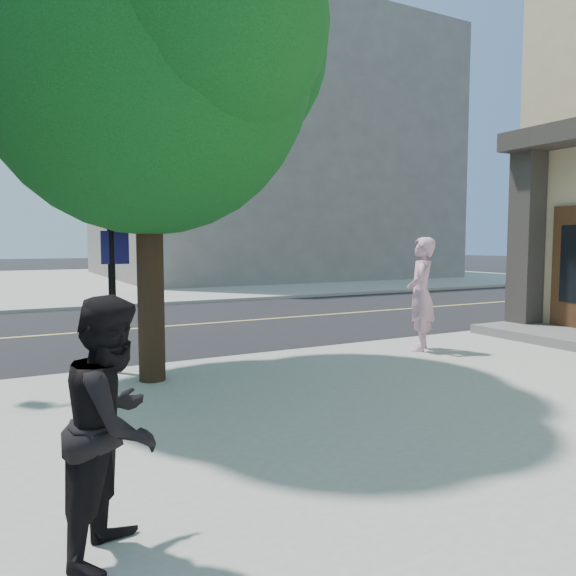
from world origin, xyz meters
TOP-DOWN VIEW (x-y plane):
  - ground at (0.00, 0.00)m, footprint 140.00×140.00m
  - road_ew at (0.00, 4.50)m, footprint 140.00×9.00m
  - sidewalk_ne at (13.50, 21.50)m, footprint 29.00×25.00m
  - filler_ne at (14.00, 22.00)m, footprint 18.00×16.00m
  - man_on_phone at (6.13, -1.15)m, footprint 0.87×0.86m
  - pedestrian at (0.00, -5.20)m, footprint 0.94×0.99m
  - street_tree at (1.43, -1.02)m, footprint 5.61×5.10m

SIDE VIEW (x-z plane):
  - ground at x=0.00m, z-range 0.00..0.00m
  - road_ew at x=0.00m, z-range 0.00..0.01m
  - sidewalk_ne at x=13.50m, z-range 0.00..0.12m
  - pedestrian at x=0.00m, z-range 0.12..1.74m
  - man_on_phone at x=6.13m, z-range 0.12..2.15m
  - street_tree at x=1.43m, z-range 1.20..8.64m
  - filler_ne at x=14.00m, z-range 0.12..14.12m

